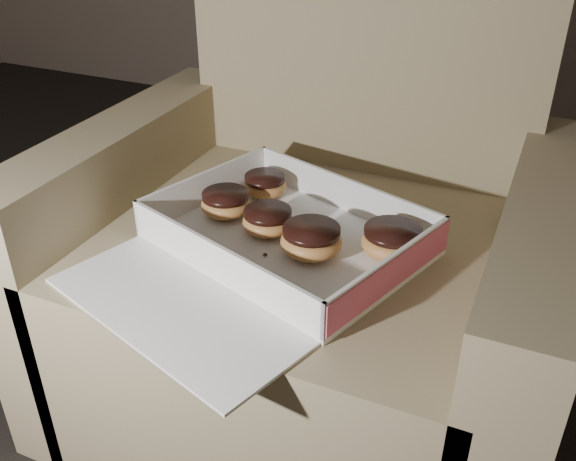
% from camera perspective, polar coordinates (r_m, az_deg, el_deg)
% --- Properties ---
extents(armchair, '(0.84, 0.71, 0.88)m').
position_cam_1_polar(armchair, '(1.17, 2.31, -3.58)').
color(armchair, '#917B5C').
rests_on(armchair, floor).
extents(bakery_box, '(0.52, 0.56, 0.07)m').
position_cam_1_polar(bakery_box, '(0.99, -1.51, -1.70)').
color(bakery_box, white).
rests_on(bakery_box, armchair).
extents(donut_a, '(0.08, 0.08, 0.04)m').
position_cam_1_polar(donut_a, '(1.09, -5.55, 2.45)').
color(donut_a, '#D19049').
rests_on(donut_a, bakery_box).
extents(donut_b, '(0.08, 0.08, 0.04)m').
position_cam_1_polar(donut_b, '(1.15, -2.07, 4.09)').
color(donut_b, '#D19049').
rests_on(donut_b, bakery_box).
extents(donut_c, '(0.09, 0.09, 0.05)m').
position_cam_1_polar(donut_c, '(0.98, 9.25, -0.94)').
color(donut_c, '#D19049').
rests_on(donut_c, bakery_box).
extents(donut_d, '(0.09, 0.09, 0.05)m').
position_cam_1_polar(donut_d, '(0.97, 2.09, -0.85)').
color(donut_d, '#D19049').
rests_on(donut_d, bakery_box).
extents(donut_e, '(0.08, 0.08, 0.04)m').
position_cam_1_polar(donut_e, '(1.03, -1.80, 0.91)').
color(donut_e, '#D19049').
rests_on(donut_e, bakery_box).
extents(crumb_a, '(0.01, 0.01, 0.00)m').
position_cam_1_polar(crumb_a, '(1.10, -6.04, 1.50)').
color(crumb_a, black).
rests_on(crumb_a, bakery_box).
extents(crumb_b, '(0.01, 0.01, 0.00)m').
position_cam_1_polar(crumb_b, '(0.96, -3.62, -2.89)').
color(crumb_b, black).
rests_on(crumb_b, bakery_box).
extents(crumb_c, '(0.01, 0.01, 0.00)m').
position_cam_1_polar(crumb_c, '(0.98, -2.05, -2.15)').
color(crumb_c, black).
rests_on(crumb_c, bakery_box).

